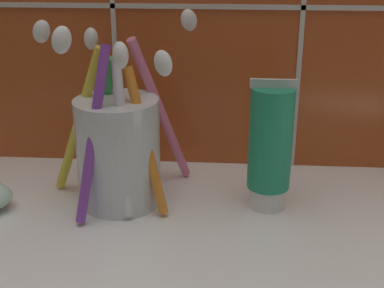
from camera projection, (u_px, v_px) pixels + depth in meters
sink_counter at (285, 239)px, 47.83cm from camera, size 78.40×29.74×2.00cm
toothbrush_cup at (118, 146)px, 50.48cm from camera, size 15.96×14.20×18.05cm
toothpaste_tube at (270, 146)px, 49.36cm from camera, size 4.22×4.02×12.57cm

